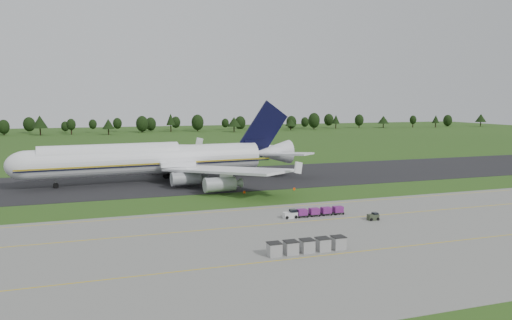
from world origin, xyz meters
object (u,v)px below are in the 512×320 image
object	(u,v)px
baggage_train	(313,212)
utility_cart	(373,217)
aircraft	(156,159)
uld_row	(307,246)
edge_markers	(270,191)

from	to	relation	value
baggage_train	utility_cart	world-z (taller)	baggage_train
aircraft	baggage_train	size ratio (longest dim) A/B	6.31
uld_row	edge_markers	world-z (taller)	uld_row
aircraft	baggage_train	distance (m)	52.40
baggage_train	uld_row	distance (m)	21.49
baggage_train	edge_markers	size ratio (longest dim) A/B	0.92
baggage_train	utility_cart	size ratio (longest dim) A/B	6.17
aircraft	utility_cart	xyz separation A→B (m)	(30.04, -53.57, -5.33)
baggage_train	edge_markers	world-z (taller)	baggage_train
aircraft	uld_row	bearing A→B (deg)	-80.21
aircraft	baggage_train	bearing A→B (deg)	-65.78
aircraft	edge_markers	distance (m)	32.30
utility_cart	uld_row	distance (m)	22.69
aircraft	edge_markers	size ratio (longest dim) A/B	5.83
aircraft	uld_row	xyz separation A→B (m)	(11.50, -66.64, -4.92)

